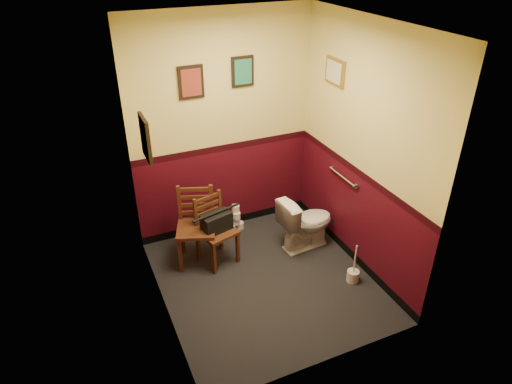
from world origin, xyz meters
The scene contains 17 objects.
floor centered at (0.00, 0.00, 0.00)m, with size 2.20×2.40×0.00m, color black.
ceiling centered at (0.00, 0.00, 2.70)m, with size 2.20×2.40×0.00m, color silver.
wall_back centered at (0.00, 1.20, 1.35)m, with size 2.20×2.70×0.00m, color #410814.
wall_front centered at (0.00, -1.20, 1.35)m, with size 2.20×2.70×0.00m, color #410814.
wall_left centered at (-1.10, 0.00, 1.35)m, with size 2.40×2.70×0.00m, color #410814.
wall_right centered at (1.10, 0.00, 1.35)m, with size 2.40×2.70×0.00m, color #410814.
grab_bar centered at (1.07, 0.25, 0.95)m, with size 0.05×0.56×0.06m.
framed_print_back_a centered at (-0.35, 1.18, 1.95)m, with size 0.28×0.04×0.36m.
framed_print_back_b centered at (0.25, 1.18, 2.00)m, with size 0.26×0.04×0.34m.
framed_print_left centered at (-1.08, 0.10, 1.85)m, with size 0.04×0.30×0.38m.
framed_print_right centered at (1.08, 0.60, 2.05)m, with size 0.04×0.34×0.28m.
toilet centered at (0.72, 0.40, 0.33)m, with size 0.38×0.68×0.66m, color white.
toilet_brush centered at (0.88, -0.39, 0.08)m, with size 0.13×0.13×0.48m.
chair_left centered at (-0.55, 0.67, 0.45)m, with size 0.54×0.54×0.91m.
chair_right centered at (-0.36, 0.59, 0.41)m, with size 0.47×0.47×0.82m.
handbag centered at (-0.35, 0.55, 0.53)m, with size 0.37×0.25×0.25m.
tp_stack centered at (0.08, 1.05, 0.15)m, with size 0.21×0.13×0.36m.
Camera 1 is at (-1.67, -3.50, 3.37)m, focal length 32.00 mm.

